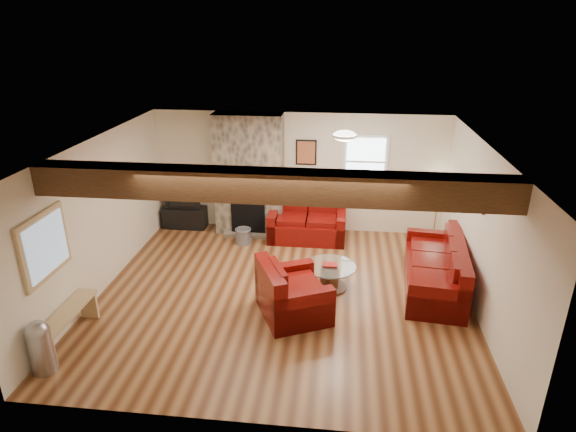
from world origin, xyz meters
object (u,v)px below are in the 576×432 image
(television, at_px, (183,198))
(loveseat, at_px, (307,220))
(sofa_three, at_px, (435,265))
(floor_lamp, at_px, (440,184))
(armchair_red, at_px, (294,289))
(coffee_table, at_px, (330,277))
(tv_cabinet, at_px, (185,217))

(television, bearing_deg, loveseat, -6.40)
(sofa_three, xyz_separation_m, floor_lamp, (0.32, 1.90, 0.81))
(sofa_three, height_order, floor_lamp, floor_lamp)
(armchair_red, bearing_deg, sofa_three, -89.93)
(coffee_table, bearing_deg, sofa_three, 6.98)
(loveseat, bearing_deg, tv_cabinet, 173.87)
(coffee_table, distance_m, floor_lamp, 3.11)
(armchair_red, relative_size, coffee_table, 1.23)
(loveseat, relative_size, coffee_table, 1.78)
(loveseat, height_order, armchair_red, armchair_red)
(sofa_three, relative_size, armchair_red, 2.03)
(floor_lamp, bearing_deg, tv_cabinet, 178.65)
(coffee_table, xyz_separation_m, floor_lamp, (2.05, 2.11, 1.01))
(television, height_order, floor_lamp, floor_lamp)
(floor_lamp, bearing_deg, coffee_table, -134.18)
(television, distance_m, floor_lamp, 5.28)
(coffee_table, bearing_deg, television, 145.09)
(loveseat, xyz_separation_m, tv_cabinet, (-2.68, 0.30, -0.18))
(television, bearing_deg, armchair_red, -48.79)
(floor_lamp, bearing_deg, loveseat, -176.08)
(loveseat, distance_m, television, 2.71)
(sofa_three, bearing_deg, tv_cabinet, -106.16)
(sofa_three, xyz_separation_m, coffee_table, (-1.73, -0.21, -0.20))
(tv_cabinet, bearing_deg, television, 0.00)
(armchair_red, bearing_deg, floor_lamp, -65.89)
(loveseat, relative_size, television, 2.02)
(loveseat, xyz_separation_m, floor_lamp, (2.57, 0.18, 0.81))
(sofa_three, relative_size, loveseat, 1.39)
(sofa_three, bearing_deg, floor_lamp, 176.57)
(loveseat, distance_m, coffee_table, 2.01)
(coffee_table, distance_m, television, 3.93)
(sofa_three, relative_size, television, 2.81)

